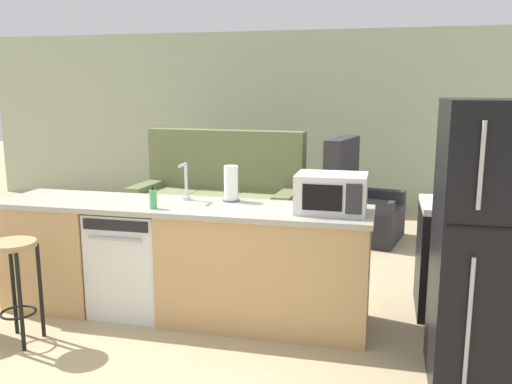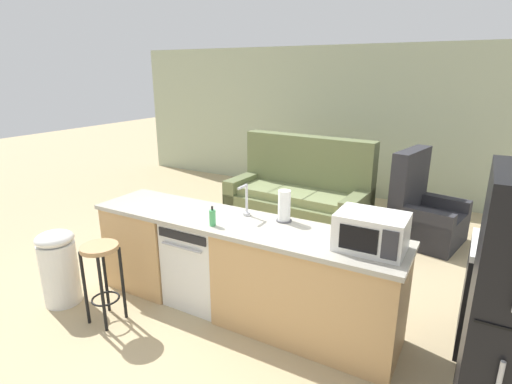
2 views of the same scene
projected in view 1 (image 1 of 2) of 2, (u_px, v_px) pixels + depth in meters
ground_plane at (166, 312)px, 4.38m from camera, size 24.00×24.00×0.00m
wall_back at (292, 121)px, 8.08m from camera, size 10.00×0.06×2.60m
kitchen_counter at (192, 264)px, 4.25m from camera, size 2.94×0.66×0.90m
dishwasher at (135, 260)px, 4.36m from camera, size 0.58×0.61×0.84m
stove_range at (468, 259)px, 4.28m from camera, size 0.76×0.68×0.90m
refrigerator at (500, 249)px, 3.16m from camera, size 0.72×0.73×1.72m
microwave at (331, 193)px, 3.88m from camera, size 0.50×0.37×0.28m
sink_faucet at (186, 184)px, 4.30m from camera, size 0.07×0.18×0.30m
paper_towel_roll at (231, 184)px, 4.27m from camera, size 0.14×0.14×0.28m
soap_bottle at (153, 199)px, 4.01m from camera, size 0.06×0.06×0.18m
kettle at (449, 189)px, 4.34m from camera, size 0.21×0.17×0.19m
bar_stool at (15, 270)px, 3.77m from camera, size 0.32×0.32×0.74m
couch at (220, 203)px, 6.64m from camera, size 2.05×1.03×1.27m
armchair at (357, 209)px, 6.48m from camera, size 0.96×0.99×1.20m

